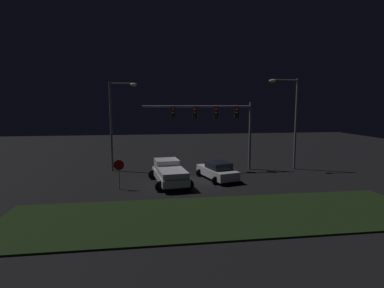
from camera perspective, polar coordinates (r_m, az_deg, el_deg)
ground_plane at (r=25.56m, az=0.60°, el=-6.65°), size 80.00×80.00×0.00m
grass_median at (r=17.32m, az=5.05°, el=-13.40°), size 23.79×6.51×0.10m
pickup_truck at (r=23.85m, az=-4.39°, el=-5.23°), size 3.33×5.61×1.80m
car_sedan at (r=25.30m, az=4.86°, el=-5.10°), size 3.22×4.72×1.51m
traffic_signal_gantry at (r=28.31m, az=4.59°, el=4.99°), size 10.32×0.56×6.50m
street_lamp_left at (r=29.04m, az=-14.21°, el=5.28°), size 2.62×0.44×8.36m
street_lamp_right at (r=30.21m, az=18.25°, el=5.62°), size 2.94×0.44×8.71m
stop_sign at (r=22.67m, az=-13.73°, el=-4.62°), size 0.76×0.08×2.23m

